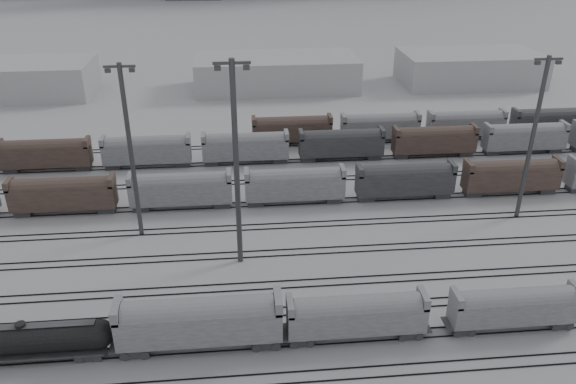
{
  "coord_description": "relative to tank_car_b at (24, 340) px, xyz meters",
  "views": [
    {
      "loc": [
        -0.22,
        -43.73,
        39.65
      ],
      "look_at": [
        6.56,
        27.76,
        4.0
      ],
      "focal_mm": 35.0,
      "sensor_mm": 36.0,
      "label": 1
    }
  ],
  "objects": [
    {
      "name": "light_mast_c",
      "position": [
        21.26,
        15.68,
        11.22
      ],
      "size": [
        4.13,
        0.66,
        25.82
      ],
      "color": "#3A3A3D",
      "rests_on": "ground"
    },
    {
      "name": "tank_car_b",
      "position": [
        0.0,
        0.0,
        0.0
      ],
      "size": [
        17.35,
        2.89,
        4.29
      ],
      "color": "#252527",
      "rests_on": "ground"
    },
    {
      "name": "bg_string_mid",
      "position": [
        39.82,
        47.0,
        0.32
      ],
      "size": [
        151.0,
        3.0,
        5.6
      ],
      "color": "#252527",
      "rests_on": "ground"
    },
    {
      "name": "warehouse_right",
      "position": [
        81.82,
        94.0,
        1.52
      ],
      "size": [
        35.0,
        18.0,
        8.0
      ],
      "primitive_type": "cube",
      "color": "#A1A1A4",
      "rests_on": "ground"
    },
    {
      "name": "hopper_car_a",
      "position": [
        17.03,
        0.0,
        1.15
      ],
      "size": [
        16.41,
        3.26,
        5.87
      ],
      "color": "#252527",
      "rests_on": "ground"
    },
    {
      "name": "ground",
      "position": [
        21.82,
        -1.0,
        -2.48
      ],
      "size": [
        900.0,
        900.0,
        0.0
      ],
      "primitive_type": "plane",
      "color": "#AAAAAE",
      "rests_on": "ground"
    },
    {
      "name": "light_mast_d",
      "position": [
        61.68,
        23.67,
        9.97
      ],
      "size": [
        3.76,
        0.6,
        23.48
      ],
      "color": "#3A3A3D",
      "rests_on": "ground"
    },
    {
      "name": "bg_string_far",
      "position": [
        57.32,
        55.0,
        0.32
      ],
      "size": [
        66.0,
        3.0,
        5.6
      ],
      "color": "#4E3831",
      "rests_on": "ground"
    },
    {
      "name": "hopper_car_c",
      "position": [
        49.65,
        0.0,
        0.5
      ],
      "size": [
        13.5,
        2.68,
        4.83
      ],
      "color": "#252527",
      "rests_on": "ground"
    },
    {
      "name": "warehouse_mid",
      "position": [
        31.82,
        94.0,
        1.52
      ],
      "size": [
        40.0,
        18.0,
        8.0
      ],
      "primitive_type": "cube",
      "color": "#A1A1A4",
      "rests_on": "ground"
    },
    {
      "name": "hopper_car_b",
      "position": [
        32.87,
        0.0,
        0.68
      ],
      "size": [
        14.3,
        2.84,
        5.11
      ],
      "color": "#252527",
      "rests_on": "ground"
    },
    {
      "name": "tracks",
      "position": [
        21.82,
        16.5,
        -2.4
      ],
      "size": [
        220.0,
        71.5,
        0.16
      ],
      "color": "black",
      "rests_on": "ground"
    },
    {
      "name": "light_mast_b",
      "position": [
        7.79,
        23.67,
        10.13
      ],
      "size": [
        3.8,
        0.61,
        23.77
      ],
      "color": "#3A3A3D",
      "rests_on": "ground"
    },
    {
      "name": "bg_string_near",
      "position": [
        29.82,
        31.0,
        0.32
      ],
      "size": [
        151.0,
        3.0,
        5.6
      ],
      "color": "gray",
      "rests_on": "ground"
    }
  ]
}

